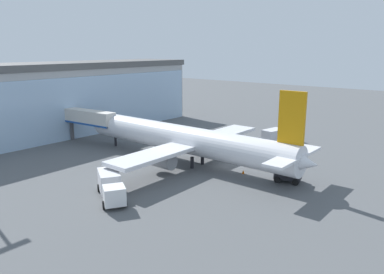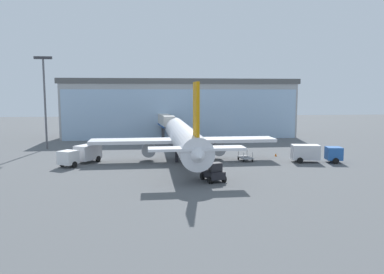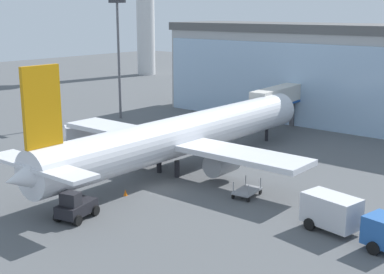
{
  "view_description": "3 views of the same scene",
  "coord_description": "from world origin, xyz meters",
  "px_view_note": "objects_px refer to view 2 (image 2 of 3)",
  "views": [
    {
      "loc": [
        -41.72,
        -28.35,
        16.33
      ],
      "look_at": [
        0.73,
        6.84,
        3.24
      ],
      "focal_mm": 35.0,
      "sensor_mm": 36.0,
      "label": 1
    },
    {
      "loc": [
        -7.2,
        -52.35,
        10.37
      ],
      "look_at": [
        -0.4,
        8.13,
        3.25
      ],
      "focal_mm": 35.0,
      "sensor_mm": 36.0,
      "label": 2
    },
    {
      "loc": [
        31.69,
        -32.93,
        15.57
      ],
      "look_at": [
        0.13,
        4.5,
        3.92
      ],
      "focal_mm": 50.0,
      "sensor_mm": 36.0,
      "label": 3
    }
  ],
  "objects_px": {
    "baggage_cart": "(245,158)",
    "pushback_tug": "(213,173)",
    "fuel_truck": "(315,153)",
    "catering_truck": "(82,154)",
    "safety_cone_nose": "(199,169)",
    "apron_light_mast": "(45,94)",
    "airplane": "(183,137)",
    "safety_cone_wingtip": "(276,155)",
    "jet_bridge": "(166,121)"
  },
  "relations": [
    {
      "from": "pushback_tug",
      "to": "safety_cone_wingtip",
      "type": "distance_m",
      "value": 20.95
    },
    {
      "from": "catering_truck",
      "to": "airplane",
      "type": "bearing_deg",
      "value": 128.66
    },
    {
      "from": "airplane",
      "to": "safety_cone_nose",
      "type": "bearing_deg",
      "value": -172.11
    },
    {
      "from": "fuel_truck",
      "to": "jet_bridge",
      "type": "bearing_deg",
      "value": 139.74
    },
    {
      "from": "airplane",
      "to": "safety_cone_nose",
      "type": "height_order",
      "value": "airplane"
    },
    {
      "from": "airplane",
      "to": "pushback_tug",
      "type": "xyz_separation_m",
      "value": [
        2.31,
        -15.07,
        -2.54
      ]
    },
    {
      "from": "airplane",
      "to": "safety_cone_wingtip",
      "type": "bearing_deg",
      "value": -86.2
    },
    {
      "from": "baggage_cart",
      "to": "safety_cone_wingtip",
      "type": "xyz_separation_m",
      "value": [
        6.11,
        3.6,
        -0.23
      ]
    },
    {
      "from": "fuel_truck",
      "to": "apron_light_mast",
      "type": "bearing_deg",
      "value": 167.16
    },
    {
      "from": "pushback_tug",
      "to": "catering_truck",
      "type": "bearing_deg",
      "value": 38.59
    },
    {
      "from": "catering_truck",
      "to": "baggage_cart",
      "type": "bearing_deg",
      "value": 120.03
    },
    {
      "from": "safety_cone_nose",
      "to": "airplane",
      "type": "bearing_deg",
      "value": 98.32
    },
    {
      "from": "baggage_cart",
      "to": "pushback_tug",
      "type": "relative_size",
      "value": 0.84
    },
    {
      "from": "apron_light_mast",
      "to": "airplane",
      "type": "xyz_separation_m",
      "value": [
        24.39,
        -13.94,
        -6.73
      ]
    },
    {
      "from": "baggage_cart",
      "to": "safety_cone_nose",
      "type": "bearing_deg",
      "value": 122.0
    },
    {
      "from": "baggage_cart",
      "to": "safety_cone_wingtip",
      "type": "distance_m",
      "value": 7.1
    },
    {
      "from": "baggage_cart",
      "to": "safety_cone_nose",
      "type": "distance_m",
      "value": 10.45
    },
    {
      "from": "apron_light_mast",
      "to": "catering_truck",
      "type": "distance_m",
      "value": 20.43
    },
    {
      "from": "catering_truck",
      "to": "fuel_truck",
      "type": "xyz_separation_m",
      "value": [
        34.7,
        -2.74,
        0.0
      ]
    },
    {
      "from": "catering_truck",
      "to": "pushback_tug",
      "type": "bearing_deg",
      "value": 84.32
    },
    {
      "from": "baggage_cart",
      "to": "pushback_tug",
      "type": "height_order",
      "value": "pushback_tug"
    },
    {
      "from": "pushback_tug",
      "to": "safety_cone_wingtip",
      "type": "xyz_separation_m",
      "value": [
        13.24,
        16.22,
        -0.7
      ]
    },
    {
      "from": "baggage_cart",
      "to": "fuel_truck",
      "type": "bearing_deg",
      "value": -110.1
    },
    {
      "from": "safety_cone_wingtip",
      "to": "baggage_cart",
      "type": "bearing_deg",
      "value": -149.47
    },
    {
      "from": "catering_truck",
      "to": "baggage_cart",
      "type": "relative_size",
      "value": 2.49
    },
    {
      "from": "jet_bridge",
      "to": "apron_light_mast",
      "type": "bearing_deg",
      "value": 102.39
    },
    {
      "from": "catering_truck",
      "to": "safety_cone_wingtip",
      "type": "relative_size",
      "value": 13.44
    },
    {
      "from": "apron_light_mast",
      "to": "pushback_tug",
      "type": "height_order",
      "value": "apron_light_mast"
    },
    {
      "from": "baggage_cart",
      "to": "safety_cone_wingtip",
      "type": "height_order",
      "value": "baggage_cart"
    },
    {
      "from": "catering_truck",
      "to": "safety_cone_nose",
      "type": "xyz_separation_m",
      "value": [
        16.52,
        -6.97,
        -1.19
      ]
    },
    {
      "from": "safety_cone_nose",
      "to": "jet_bridge",
      "type": "bearing_deg",
      "value": 95.98
    },
    {
      "from": "baggage_cart",
      "to": "pushback_tug",
      "type": "distance_m",
      "value": 14.5
    },
    {
      "from": "safety_cone_nose",
      "to": "baggage_cart",
      "type": "bearing_deg",
      "value": 38.98
    },
    {
      "from": "apron_light_mast",
      "to": "safety_cone_wingtip",
      "type": "height_order",
      "value": "apron_light_mast"
    },
    {
      "from": "fuel_truck",
      "to": "safety_cone_wingtip",
      "type": "bearing_deg",
      "value": 133.88
    },
    {
      "from": "airplane",
      "to": "safety_cone_nose",
      "type": "xyz_separation_m",
      "value": [
        1.32,
        -9.02,
        -3.24
      ]
    },
    {
      "from": "jet_bridge",
      "to": "airplane",
      "type": "height_order",
      "value": "airplane"
    },
    {
      "from": "airplane",
      "to": "baggage_cart",
      "type": "xyz_separation_m",
      "value": [
        9.44,
        -2.45,
        -3.01
      ]
    },
    {
      "from": "jet_bridge",
      "to": "safety_cone_nose",
      "type": "bearing_deg",
      "value": -179.31
    },
    {
      "from": "airplane",
      "to": "fuel_truck",
      "type": "xyz_separation_m",
      "value": [
        19.5,
        -4.8,
        -2.05
      ]
    },
    {
      "from": "baggage_cart",
      "to": "airplane",
      "type": "bearing_deg",
      "value": 68.47
    },
    {
      "from": "apron_light_mast",
      "to": "airplane",
      "type": "relative_size",
      "value": 0.43
    },
    {
      "from": "jet_bridge",
      "to": "safety_cone_wingtip",
      "type": "distance_m",
      "value": 26.82
    },
    {
      "from": "safety_cone_wingtip",
      "to": "apron_light_mast",
      "type": "bearing_deg",
      "value": 162.24
    },
    {
      "from": "jet_bridge",
      "to": "fuel_truck",
      "type": "distance_m",
      "value": 33.72
    },
    {
      "from": "catering_truck",
      "to": "pushback_tug",
      "type": "distance_m",
      "value": 21.82
    },
    {
      "from": "apron_light_mast",
      "to": "airplane",
      "type": "height_order",
      "value": "apron_light_mast"
    },
    {
      "from": "fuel_truck",
      "to": "safety_cone_nose",
      "type": "height_order",
      "value": "fuel_truck"
    },
    {
      "from": "airplane",
      "to": "apron_light_mast",
      "type": "bearing_deg",
      "value": 59.82
    },
    {
      "from": "jet_bridge",
      "to": "fuel_truck",
      "type": "height_order",
      "value": "jet_bridge"
    }
  ]
}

